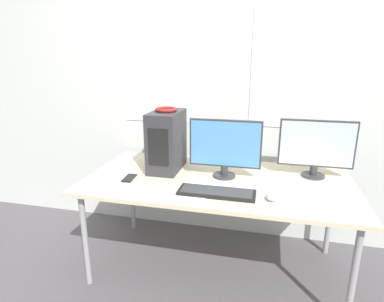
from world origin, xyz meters
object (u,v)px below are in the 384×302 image
Objects in this scene: monitor_right_near at (316,147)px; cell_phone at (129,178)px; monitor_main at (225,147)px; keyboard at (217,192)px; headphones at (166,109)px; pc_tower at (167,141)px; mouse at (271,197)px.

cell_phone is (-1.27, -0.35, -0.22)m from monitor_right_near.
keyboard is at bearing -90.68° from monitor_main.
headphones is 0.51m from monitor_main.
pc_tower reaches higher than cell_phone.
keyboard is 0.34m from mouse.
monitor_right_near reaches higher than keyboard.
monitor_main is 0.64m from monitor_right_near.
headphones is 1.10m from monitor_right_near.
monitor_main is (0.45, -0.07, -0.23)m from headphones.
cell_phone is (-0.20, -0.27, -0.45)m from headphones.
cell_phone is at bearing -126.69° from headphones.
monitor_right_near is at bearing 4.52° from headphones.
monitor_main reaches higher than monitor_right_near.
pc_tower is at bearing -90.00° from headphones.
mouse is 0.66× the size of cell_phone.
keyboard is (0.45, -0.38, -0.45)m from headphones.
pc_tower reaches higher than monitor_right_near.
keyboard is at bearing -143.38° from monitor_right_near.
pc_tower is 0.62m from keyboard.
monitor_right_near is 3.36× the size of cell_phone.
headphones reaches higher than mouse.
headphones reaches higher than cell_phone.
keyboard is at bearing -40.41° from headphones.
monitor_main is at bearing 12.57° from cell_phone.
headphones is 0.31× the size of monitor_right_near.
monitor_right_near is (1.07, 0.08, -0.24)m from headphones.
keyboard is (-0.63, -0.47, -0.21)m from monitor_right_near.
keyboard is 0.65m from cell_phone.
monitor_right_near is 0.81m from keyboard.
keyboard is 3.17× the size of cell_phone.
monitor_right_near is 1.06× the size of keyboard.
cell_phone is (-0.65, -0.20, -0.22)m from monitor_main.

